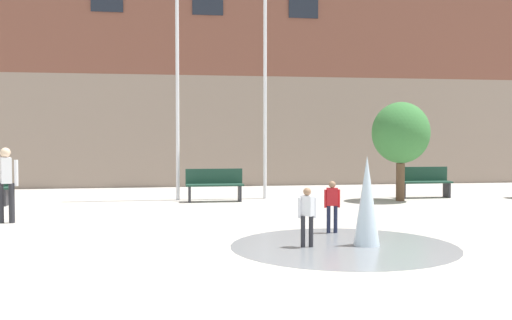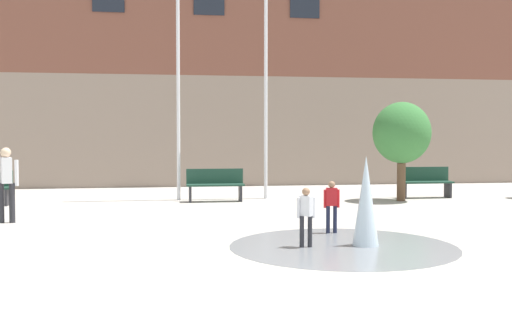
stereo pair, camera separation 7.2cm
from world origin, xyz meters
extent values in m
cube|color=gray|center=(0.00, 19.13, 2.00)|extent=(36.00, 6.00, 4.00)
cube|color=brown|center=(0.00, 19.13, 6.44)|extent=(36.00, 6.00, 4.89)
cube|color=#1E232D|center=(0.00, 16.11, 6.69)|extent=(1.10, 0.06, 1.10)
cube|color=#1E232D|center=(3.50, 16.11, 6.69)|extent=(1.10, 0.06, 1.10)
cylinder|color=gray|center=(1.31, 4.12, 0.00)|extent=(3.78, 3.78, 0.01)
cone|color=silver|center=(1.71, 4.12, 0.75)|extent=(0.44, 0.44, 1.51)
cube|color=#28282D|center=(-5.70, 11.07, 0.22)|extent=(0.06, 0.40, 0.44)
cube|color=#28282D|center=(-0.91, 11.15, 0.22)|extent=(0.06, 0.40, 0.44)
cube|color=#28282D|center=(0.49, 11.15, 0.22)|extent=(0.06, 0.40, 0.44)
cube|color=#1E4233|center=(-0.21, 11.15, 0.47)|extent=(1.60, 0.44, 0.05)
cube|color=#1E4233|center=(-0.21, 11.35, 0.70)|extent=(1.60, 0.04, 0.42)
cube|color=#28282D|center=(5.31, 11.20, 0.22)|extent=(0.06, 0.40, 0.44)
cube|color=#28282D|center=(6.71, 11.20, 0.22)|extent=(0.06, 0.40, 0.44)
cube|color=#1E4233|center=(6.01, 11.20, 0.47)|extent=(1.60, 0.44, 0.05)
cube|color=#1E4233|center=(6.01, 11.40, 0.70)|extent=(1.60, 0.04, 0.42)
cylinder|color=#28282D|center=(-5.02, 7.78, 0.42)|extent=(0.12, 0.12, 0.84)
cylinder|color=#28282D|center=(-4.80, 7.78, 0.42)|extent=(0.12, 0.12, 0.84)
cube|color=white|center=(-4.91, 7.78, 1.11)|extent=(0.31, 0.39, 0.54)
sphere|color=beige|center=(-4.91, 7.78, 1.48)|extent=(0.21, 0.21, 0.21)
cylinder|color=white|center=(-4.70, 7.78, 1.05)|extent=(0.08, 0.08, 0.55)
cylinder|color=#28282D|center=(0.61, 4.12, 0.26)|extent=(0.07, 0.07, 0.52)
cylinder|color=#28282D|center=(0.75, 4.12, 0.26)|extent=(0.07, 0.07, 0.52)
cube|color=white|center=(0.68, 4.12, 0.69)|extent=(0.24, 0.24, 0.33)
sphere|color=#997051|center=(0.68, 4.12, 0.92)|extent=(0.13, 0.13, 0.13)
cylinder|color=white|center=(0.55, 4.12, 0.65)|extent=(0.05, 0.05, 0.34)
cylinder|color=white|center=(0.81, 4.12, 0.65)|extent=(0.05, 0.05, 0.34)
cylinder|color=#1E233D|center=(1.43, 5.44, 0.26)|extent=(0.07, 0.07, 0.52)
cylinder|color=#1E233D|center=(1.56, 5.44, 0.26)|extent=(0.07, 0.07, 0.52)
cube|color=red|center=(1.50, 5.44, 0.69)|extent=(0.23, 0.16, 0.33)
sphere|color=#997051|center=(1.50, 5.44, 0.92)|extent=(0.13, 0.13, 0.13)
cylinder|color=red|center=(1.37, 5.44, 0.65)|extent=(0.05, 0.05, 0.34)
cylinder|color=red|center=(1.63, 5.44, 0.65)|extent=(0.05, 0.05, 0.34)
cylinder|color=silver|center=(-1.21, 11.77, 4.03)|extent=(0.10, 0.10, 8.06)
cylinder|color=silver|center=(1.32, 11.77, 3.80)|extent=(0.10, 0.10, 7.61)
cylinder|color=brown|center=(4.98, 10.56, 0.53)|extent=(0.24, 0.24, 1.06)
ellipsoid|color=#387538|center=(4.98, 10.56, 1.92)|extent=(1.62, 1.62, 1.72)
camera|label=1|loc=(-1.69, -5.41, 1.84)|focal=42.00mm
camera|label=2|loc=(-1.62, -5.42, 1.84)|focal=42.00mm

